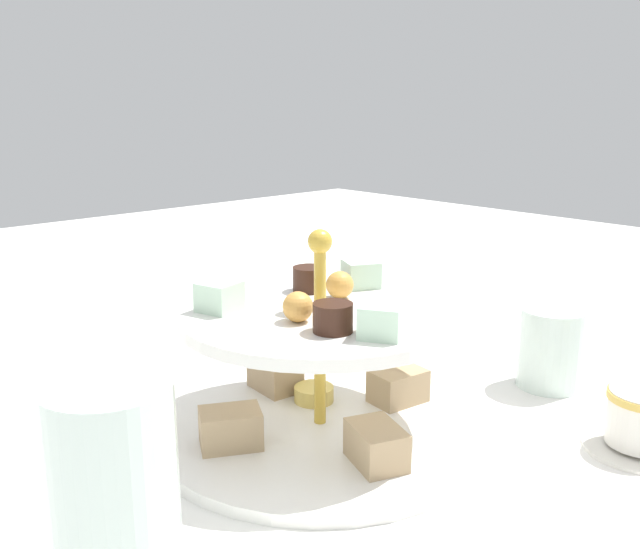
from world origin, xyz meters
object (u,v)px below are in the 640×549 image
object	(u,v)px
tiered_serving_stand	(320,378)
water_glass_tall_right	(115,508)
water_glass_short_left	(551,348)
butter_knife_left	(22,392)

from	to	relation	value
tiered_serving_stand	water_glass_tall_right	size ratio (longest dim) A/B	2.06
tiered_serving_stand	water_glass_short_left	world-z (taller)	tiered_serving_stand
tiered_serving_stand	water_glass_tall_right	bearing A→B (deg)	111.50
water_glass_tall_right	butter_knife_left	xyz separation A→B (m)	(0.35, -0.08, -0.07)
butter_knife_left	water_glass_tall_right	bearing A→B (deg)	56.57
tiered_serving_stand	butter_knife_left	world-z (taller)	tiered_serving_stand
butter_knife_left	tiered_serving_stand	bearing A→B (deg)	100.39
water_glass_short_left	tiered_serving_stand	bearing A→B (deg)	71.23
tiered_serving_stand	water_glass_tall_right	xyz separation A→B (m)	(-0.09, 0.23, 0.02)
tiered_serving_stand	butter_knife_left	size ratio (longest dim) A/B	1.68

